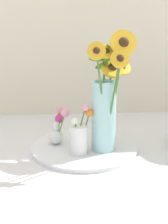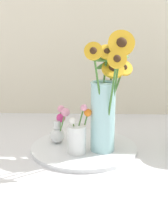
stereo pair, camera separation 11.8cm
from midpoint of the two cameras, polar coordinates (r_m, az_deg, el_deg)
ground_plane at (r=1.21m, az=1.34°, el=-7.56°), size 6.00×6.00×0.00m
serving_tray at (r=1.23m, az=2.77°, el=-6.65°), size 0.41×0.41×0.02m
mason_jar_sunflowers at (r=1.15m, az=6.90°, el=1.82°), size 0.19×0.21×0.45m
vase_small_center at (r=1.15m, az=1.74°, el=-4.62°), size 0.09×0.07×0.18m
vase_bulb_right at (r=1.24m, az=-1.92°, el=-2.98°), size 0.08×0.08×0.15m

